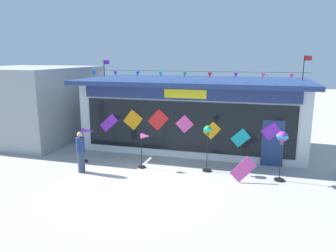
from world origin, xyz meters
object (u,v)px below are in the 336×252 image
at_px(wind_spinner_far_left, 87,138).
at_px(wind_spinner_center_right, 282,142).
at_px(display_kite_on_ground, 243,169).
at_px(wind_spinner_center_left, 208,138).
at_px(person_mid_plaza, 81,152).
at_px(kite_shop_building, 195,112).
at_px(wind_spinner_left, 144,143).

relative_size(wind_spinner_far_left, wind_spinner_center_right, 0.80).
relative_size(wind_spinner_center_right, display_kite_on_ground, 2.10).
bearing_deg(wind_spinner_center_left, person_mid_plaza, -162.95).
relative_size(kite_shop_building, wind_spinner_far_left, 7.18).
relative_size(wind_spinner_far_left, display_kite_on_ground, 1.68).
relative_size(kite_shop_building, person_mid_plaza, 6.54).
distance_m(wind_spinner_left, wind_spinner_center_left, 2.63).
xyz_separation_m(kite_shop_building, wind_spinner_far_left, (-4.01, -3.91, -0.67)).
xyz_separation_m(wind_spinner_far_left, person_mid_plaza, (0.39, -1.21, -0.26)).
xyz_separation_m(kite_shop_building, display_kite_on_ground, (2.73, -4.40, -1.29)).
height_order(wind_spinner_left, display_kite_on_ground, wind_spinner_left).
bearing_deg(wind_spinner_center_left, wind_spinner_far_left, -176.85).
bearing_deg(wind_spinner_center_left, wind_spinner_left, -172.72).
bearing_deg(person_mid_plaza, wind_spinner_far_left, 14.80).
distance_m(wind_spinner_center_left, wind_spinner_center_right, 2.83).
height_order(wind_spinner_far_left, wind_spinner_center_left, wind_spinner_center_left).
bearing_deg(person_mid_plaza, wind_spinner_center_left, -75.88).
bearing_deg(wind_spinner_far_left, display_kite_on_ground, -4.12).
distance_m(wind_spinner_left, wind_spinner_center_right, 5.42).
xyz_separation_m(wind_spinner_center_left, wind_spinner_center_right, (2.81, -0.28, 0.12)).
bearing_deg(kite_shop_building, wind_spinner_center_left, -70.99).
distance_m(wind_spinner_far_left, person_mid_plaza, 1.29).
xyz_separation_m(wind_spinner_center_left, display_kite_on_ground, (1.48, -0.77, -0.92)).
distance_m(wind_spinner_far_left, wind_spinner_center_right, 8.08).
relative_size(person_mid_plaza, display_kite_on_ground, 1.84).
relative_size(wind_spinner_left, display_kite_on_ground, 1.65).
relative_size(kite_shop_building, wind_spinner_left, 7.29).
bearing_deg(person_mid_plaza, wind_spinner_center_right, -83.97).
relative_size(wind_spinner_center_left, display_kite_on_ground, 2.09).
xyz_separation_m(kite_shop_building, person_mid_plaza, (-3.63, -5.12, -0.93)).
height_order(wind_spinner_far_left, display_kite_on_ground, wind_spinner_far_left).
distance_m(kite_shop_building, display_kite_on_ground, 5.34).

